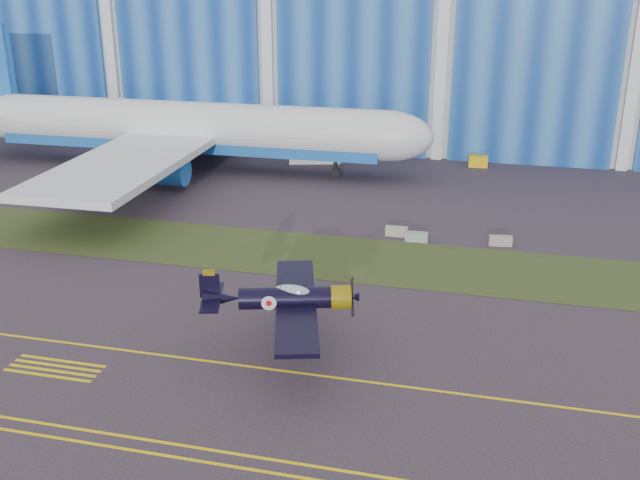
% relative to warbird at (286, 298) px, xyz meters
% --- Properties ---
extents(ground, '(260.00, 260.00, 0.00)m').
position_rel_warbird_xyz_m(ground, '(4.57, 2.60, -3.82)').
color(ground, '#3A2F39').
rests_on(ground, ground).
extents(grass_median, '(260.00, 10.00, 0.02)m').
position_rel_warbird_xyz_m(grass_median, '(4.57, 16.60, -3.80)').
color(grass_median, '#475128').
rests_on(grass_median, ground).
extents(hangar, '(220.00, 45.70, 30.00)m').
position_rel_warbird_xyz_m(hangar, '(4.57, 74.39, 11.14)').
color(hangar, silver).
rests_on(hangar, ground).
extents(taxiway_centreline, '(200.00, 0.20, 0.02)m').
position_rel_warbird_xyz_m(taxiway_centreline, '(4.57, -2.40, -3.81)').
color(taxiway_centreline, yellow).
rests_on(taxiway_centreline, ground).
extents(edge_line_near, '(80.00, 0.20, 0.02)m').
position_rel_warbird_xyz_m(edge_line_near, '(4.57, -11.90, -3.81)').
color(edge_line_near, yellow).
rests_on(edge_line_near, ground).
extents(edge_line_far, '(80.00, 0.20, 0.02)m').
position_rel_warbird_xyz_m(edge_line_far, '(4.57, -10.90, -3.81)').
color(edge_line_far, yellow).
rests_on(edge_line_far, ground).
extents(hold_short_ladder, '(6.00, 2.40, 0.02)m').
position_rel_warbird_xyz_m(hold_short_ladder, '(-13.43, -5.50, -3.81)').
color(hold_short_ladder, yellow).
rests_on(hold_short_ladder, ground).
extents(warbird, '(14.50, 16.07, 4.00)m').
position_rel_warbird_xyz_m(warbird, '(0.00, 0.00, 0.00)').
color(warbird, black).
rests_on(warbird, ground).
extents(jetliner, '(66.00, 56.30, 22.68)m').
position_rel_warbird_xyz_m(jetliner, '(-23.99, 40.45, 7.52)').
color(jetliner, silver).
rests_on(jetliner, ground).
extents(shipping_container, '(6.97, 4.33, 2.82)m').
position_rel_warbird_xyz_m(shipping_container, '(-9.92, 46.73, -2.41)').
color(shipping_container, white).
rests_on(shipping_container, ground).
extents(tug, '(2.32, 1.51, 1.32)m').
position_rel_warbird_xyz_m(tug, '(9.85, 49.32, -3.16)').
color(tug, gold).
rests_on(tug, ground).
extents(barrier_a, '(2.00, 0.61, 0.90)m').
position_rel_warbird_xyz_m(barrier_a, '(3.77, 22.94, -3.37)').
color(barrier_a, '#9E9E84').
rests_on(barrier_a, ground).
extents(barrier_b, '(2.02, 0.67, 0.90)m').
position_rel_warbird_xyz_m(barrier_b, '(5.71, 21.93, -3.37)').
color(barrier_b, '#879D95').
rests_on(barrier_b, ground).
extents(barrier_c, '(2.07, 0.89, 0.90)m').
position_rel_warbird_xyz_m(barrier_c, '(13.06, 22.75, -3.37)').
color(barrier_c, gray).
rests_on(barrier_c, ground).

